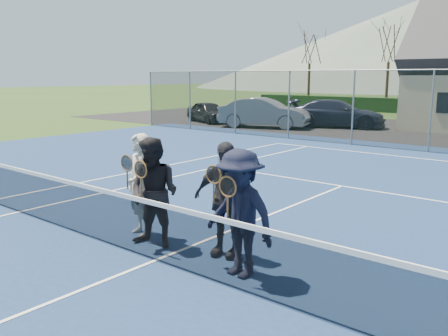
# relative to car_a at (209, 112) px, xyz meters

# --- Properties ---
(court_surface) EXTENTS (30.00, 30.00, 0.02)m
(court_surface) POSITION_rel_car_a_xyz_m (13.85, -17.08, -0.62)
(court_surface) COLOR navy
(court_surface) RESTS_ON ground
(tarmac_carpark) EXTENTS (40.00, 12.00, 0.01)m
(tarmac_carpark) POSITION_rel_car_a_xyz_m (9.85, 2.92, -0.63)
(tarmac_carpark) COLOR black
(tarmac_carpark) RESTS_ON ground
(hill_west) EXTENTS (110.00, 110.00, 18.00)m
(hill_west) POSITION_rel_car_a_xyz_m (-11.15, 77.92, 8.37)
(hill_west) COLOR #55665A
(hill_west) RESTS_ON ground
(car_a) EXTENTS (3.99, 2.74, 1.26)m
(car_a) POSITION_rel_car_a_xyz_m (0.00, 0.00, 0.00)
(car_a) COLOR black
(car_a) RESTS_ON ground
(car_b) EXTENTS (5.16, 3.13, 1.61)m
(car_b) POSITION_rel_car_a_xyz_m (4.31, -0.37, 0.17)
(car_b) COLOR gray
(car_b) RESTS_ON ground
(car_c) EXTENTS (5.57, 3.64, 1.50)m
(car_c) POSITION_rel_car_a_xyz_m (7.27, 2.30, 0.12)
(car_c) COLOR #181C31
(car_c) RESTS_ON ground
(court_markings) EXTENTS (11.03, 23.83, 0.01)m
(court_markings) POSITION_rel_car_a_xyz_m (13.85, -17.08, -0.61)
(court_markings) COLOR white
(court_markings) RESTS_ON court_surface
(tennis_net) EXTENTS (11.68, 0.08, 1.10)m
(tennis_net) POSITION_rel_car_a_xyz_m (13.85, -17.08, -0.09)
(tennis_net) COLOR slate
(tennis_net) RESTS_ON ground
(perimeter_fence) EXTENTS (30.07, 0.07, 3.02)m
(perimeter_fence) POSITION_rel_car_a_xyz_m (13.85, -3.58, 0.89)
(perimeter_fence) COLOR slate
(perimeter_fence) RESTS_ON ground
(tree_a) EXTENTS (3.20, 3.20, 7.77)m
(tree_a) POSITION_rel_car_a_xyz_m (-2.15, 15.92, 5.16)
(tree_a) COLOR #362413
(tree_a) RESTS_ON ground
(tree_b) EXTENTS (3.20, 3.20, 7.77)m
(tree_b) POSITION_rel_car_a_xyz_m (4.85, 15.92, 5.16)
(tree_b) COLOR #3A2315
(tree_b) RESTS_ON ground
(player_a) EXTENTS (0.75, 0.60, 1.80)m
(player_a) POSITION_rel_car_a_xyz_m (12.76, -16.41, 0.29)
(player_a) COLOR beige
(player_a) RESTS_ON court_surface
(player_b) EXTENTS (1.00, 0.85, 1.80)m
(player_b) POSITION_rel_car_a_xyz_m (13.37, -16.62, 0.29)
(player_b) COLOR black
(player_b) RESTS_ON court_surface
(player_c) EXTENTS (1.13, 0.67, 1.80)m
(player_c) POSITION_rel_car_a_xyz_m (14.51, -16.20, 0.29)
(player_c) COLOR #26262C
(player_c) RESTS_ON court_surface
(player_d) EXTENTS (1.22, 0.78, 1.80)m
(player_d) POSITION_rel_car_a_xyz_m (15.15, -16.67, 0.29)
(player_d) COLOR black
(player_d) RESTS_ON court_surface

